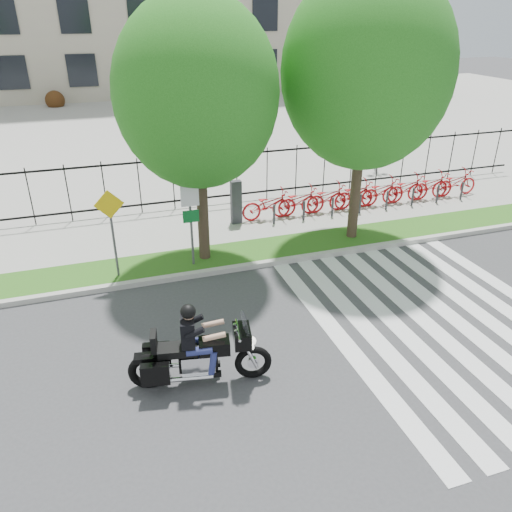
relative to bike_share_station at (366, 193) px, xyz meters
name	(u,v)px	position (x,y,z in m)	size (l,w,h in m)	color
ground	(251,362)	(-6.77, -7.20, -0.67)	(120.00, 120.00, 0.00)	#39393C
curb	(207,272)	(-6.77, -3.10, -0.60)	(60.00, 0.20, 0.15)	#ACABA2
grass_verge	(201,260)	(-6.77, -2.25, -0.60)	(60.00, 1.50, 0.15)	#215415
sidewalk	(184,228)	(-6.77, 0.25, -0.60)	(60.00, 3.50, 0.15)	#9E9C93
plaza	(132,126)	(-6.77, 17.80, -0.62)	(80.00, 34.00, 0.10)	#9E9C93
crosswalk_stripes	(441,321)	(-1.95, -7.20, -0.67)	(5.70, 8.00, 0.01)	silver
iron_fence	(173,183)	(-6.77, 2.00, 0.48)	(30.00, 0.06, 2.00)	black
lamp_post_right	(381,98)	(3.23, 4.80, 2.53)	(1.06, 0.70, 4.25)	black
street_tree_1	(197,94)	(-6.63, -2.25, 4.16)	(4.30, 4.30, 7.17)	#31251B
street_tree_2	(367,70)	(-1.75, -2.25, 4.56)	(4.87, 4.87, 7.90)	#31251B
bike_share_station	(366,193)	(0.00, 0.00, 0.00)	(10.06, 0.88, 1.50)	#2D2D33
sign_pole_regulatory	(191,213)	(-7.05, -2.62, 1.07)	(0.50, 0.09, 2.50)	#59595B
sign_pole_warning	(111,222)	(-9.17, -2.62, 1.07)	(0.78, 0.09, 2.49)	#59595B
motorcycle_rider	(199,352)	(-7.94, -7.48, 0.06)	(2.84, 1.11, 2.21)	black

